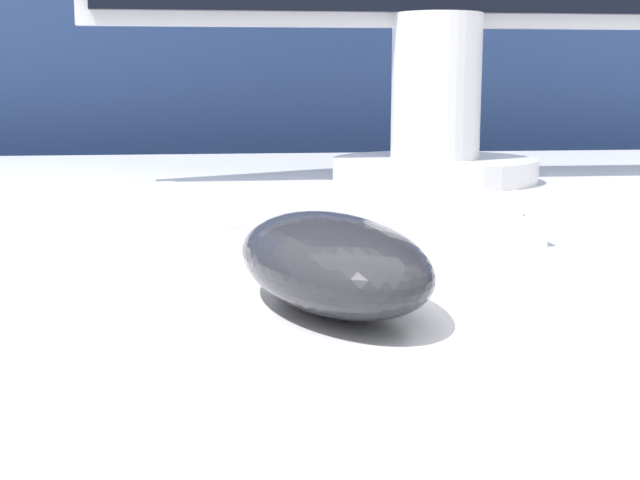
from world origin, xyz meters
TOP-DOWN VIEW (x-y plane):
  - partition_panel at (0.00, 0.72)m, footprint 5.00×0.03m
  - computer_mouse_near at (-0.06, -0.17)m, footprint 0.09×0.14m
  - keyboard at (-0.13, -0.01)m, footprint 0.40×0.12m

SIDE VIEW (x-z plane):
  - partition_panel at x=0.00m, z-range 0.00..1.30m
  - keyboard at x=-0.13m, z-range 0.78..0.80m
  - computer_mouse_near at x=-0.06m, z-range 0.78..0.81m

